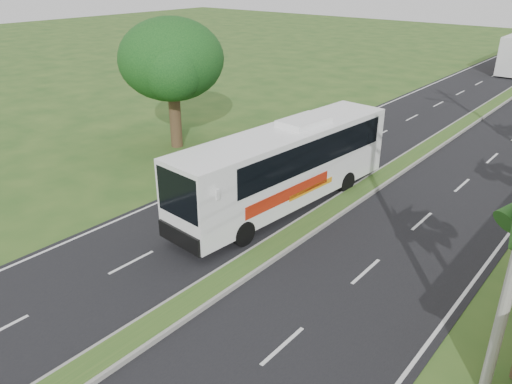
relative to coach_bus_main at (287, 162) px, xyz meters
The scene contains 7 objects.
ground 8.11m from the coach_bus_main, 75.23° to the right, with size 180.00×180.00×0.00m, color #2A501D.
road_asphalt 12.77m from the coach_bus_main, 80.89° to the left, with size 14.00×160.00×0.02m, color black.
median_strip 12.76m from the coach_bus_main, 80.89° to the left, with size 1.20×160.00×0.18m.
lane_edge_left 13.47m from the coach_bus_main, 110.72° to the left, with size 0.12×160.00×0.01m, color silver.
shade_tree 10.81m from the coach_bus_main, 166.36° to the left, with size 6.30×6.00×7.54m.
coach_bus_main is the anchor object (origin of this frame).
motorcyclist 4.00m from the coach_bus_main, 90.09° to the left, with size 1.88×1.22×2.21m.
Camera 1 is at (10.08, -9.19, 10.05)m, focal length 35.00 mm.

